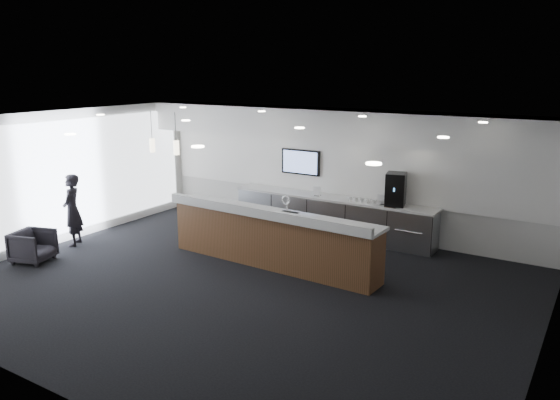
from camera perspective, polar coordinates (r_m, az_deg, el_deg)
The scene contains 25 objects.
ground at distance 10.20m, azimuth -4.02°, elevation -8.90°, with size 10.00×10.00×0.00m, color black.
ceiling at distance 9.47m, azimuth -4.32°, elevation 8.12°, with size 10.00×8.00×0.02m, color black.
back_wall at distance 13.09m, azimuth 6.18°, elevation 2.99°, with size 10.00×0.02×3.00m, color silver.
left_wall at distance 13.24m, azimuth -21.98°, elevation 2.18°, with size 0.02×8.00×3.00m, color silver.
right_wall at distance 8.00m, azimuth 26.39°, elevation -5.35°, with size 0.02×8.00×3.00m, color silver.
soffit_bulkhead at distance 12.53m, azimuth 5.40°, elevation 7.85°, with size 10.00×0.90×0.70m, color white.
alcove_panel at distance 13.05m, azimuth 6.13°, elevation 3.40°, with size 9.80×0.06×1.40m, color white.
window_blinds_wall at distance 13.21m, azimuth -21.88°, elevation 2.17°, with size 0.04×7.36×2.55m, color silver.
back_credenza at distance 13.01m, azimuth 5.37°, elevation -1.68°, with size 5.06×0.66×0.95m.
wall_tv at distance 13.44m, azimuth 2.17°, elevation 3.99°, with size 1.05×0.08×0.62m.
pendant_left at distance 11.70m, azimuth -11.50°, elevation 5.24°, with size 0.12×0.12×0.30m, color beige.
pendant_right at distance 12.18m, azimuth -13.91°, elevation 5.45°, with size 0.12×0.12×0.30m, color beige.
ceiling_can_lights at distance 9.47m, azimuth -4.32°, elevation 7.94°, with size 7.00×5.00×0.02m, color white, non-canonical shape.
service_counter at distance 11.00m, azimuth -0.87°, elevation -3.96°, with size 4.73×0.98×1.49m.
coffee_machine at distance 12.22m, azimuth 12.00°, elevation 1.10°, with size 0.51×0.59×0.73m.
info_sign_left at distance 12.92m, azimuth 3.86°, elevation 0.93°, with size 0.17×0.02×0.23m, color white.
info_sign_right at distance 12.32m, azimuth 10.51°, elevation 0.08°, with size 0.17×0.02×0.23m, color white.
armchair at distance 12.36m, azimuth -24.40°, elevation -4.42°, with size 0.71×0.73×0.66m, color black.
lounge_guest at distance 13.03m, azimuth -20.87°, elevation -0.99°, with size 0.59×0.39×1.62m, color black.
cup_0 at distance 12.28m, azimuth 10.35°, elevation -0.28°, with size 0.09×0.09×0.09m, color white.
cup_1 at distance 12.33m, azimuth 9.75°, elevation -0.20°, with size 0.09×0.09×0.09m, color white.
cup_2 at distance 12.38m, azimuth 9.15°, elevation -0.12°, with size 0.09×0.09×0.09m, color white.
cup_3 at distance 12.44m, azimuth 8.55°, elevation -0.04°, with size 0.09×0.09×0.09m, color white.
cup_4 at distance 12.49m, azimuth 7.97°, elevation 0.04°, with size 0.09×0.09×0.09m, color white.
cup_5 at distance 12.55m, azimuth 7.38°, elevation 0.12°, with size 0.09×0.09×0.09m, color white.
Camera 1 is at (5.56, -7.61, 3.91)m, focal length 35.00 mm.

